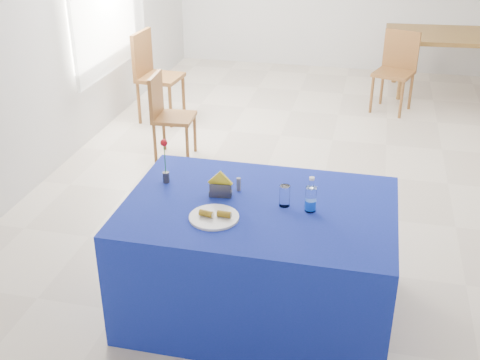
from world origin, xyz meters
name	(u,v)px	position (x,y,z in m)	size (l,w,h in m)	color
floor	(325,172)	(0.00, 0.00, 0.00)	(7.00, 7.00, 0.00)	beige
plate	(214,217)	(-0.45, -2.31, 0.77)	(0.28, 0.28, 0.01)	white
drinking_glass	(285,196)	(-0.08, -2.08, 0.82)	(0.06, 0.06, 0.13)	white
salt_shaker	(239,184)	(-0.39, -1.95, 0.80)	(0.03, 0.03, 0.09)	slate
pepper_shaker	(226,189)	(-0.45, -2.03, 0.80)	(0.03, 0.03, 0.09)	slate
blue_table	(258,258)	(-0.23, -2.10, 0.38)	(1.60, 1.10, 0.76)	navy
water_bottle	(311,200)	(0.07, -2.10, 0.83)	(0.07, 0.07, 0.21)	white
napkin_holder	(220,189)	(-0.48, -2.04, 0.81)	(0.15, 0.07, 0.17)	#37373C
rose_vase	(165,162)	(-0.86, -1.94, 0.90)	(0.05, 0.05, 0.29)	#28282D
oak_table	(452,40)	(1.26, 2.68, 0.68)	(1.61, 1.11, 0.76)	brown
chair_bg_left	(397,65)	(0.61, 1.90, 0.53)	(0.52, 0.52, 0.92)	brown
chair_win_a	(166,111)	(-1.55, 0.01, 0.48)	(0.40, 0.40, 0.83)	brown
chair_win_b	(152,70)	(-2.04, 0.97, 0.57)	(0.48, 0.48, 0.99)	brown
banana_pieces	(215,214)	(-0.44, -2.32, 0.79)	(0.19, 0.06, 0.04)	gold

